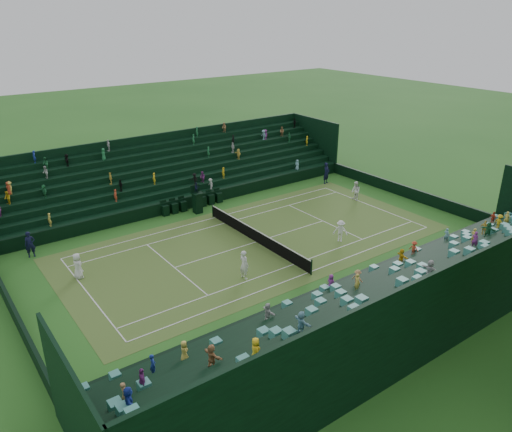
# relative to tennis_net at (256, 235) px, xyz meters

# --- Properties ---
(ground) EXTENTS (160.00, 160.00, 0.00)m
(ground) POSITION_rel_tennis_net_xyz_m (0.00, 0.00, -0.53)
(ground) COLOR #296520
(ground) RESTS_ON ground
(court_surface) EXTENTS (12.97, 26.77, 0.01)m
(court_surface) POSITION_rel_tennis_net_xyz_m (0.00, 0.00, -0.52)
(court_surface) COLOR #377B29
(court_surface) RESTS_ON ground
(perimeter_wall_north) EXTENTS (17.17, 0.20, 1.00)m
(perimeter_wall_north) POSITION_rel_tennis_net_xyz_m (0.00, 15.88, -0.03)
(perimeter_wall_north) COLOR black
(perimeter_wall_north) RESTS_ON ground
(perimeter_wall_south) EXTENTS (17.17, 0.20, 1.00)m
(perimeter_wall_south) POSITION_rel_tennis_net_xyz_m (0.00, -15.88, -0.03)
(perimeter_wall_south) COLOR black
(perimeter_wall_south) RESTS_ON ground
(perimeter_wall_east) EXTENTS (0.20, 31.77, 1.00)m
(perimeter_wall_east) POSITION_rel_tennis_net_xyz_m (8.48, 0.00, -0.03)
(perimeter_wall_east) COLOR black
(perimeter_wall_east) RESTS_ON ground
(perimeter_wall_west) EXTENTS (0.20, 31.77, 1.00)m
(perimeter_wall_west) POSITION_rel_tennis_net_xyz_m (-8.48, 0.00, -0.03)
(perimeter_wall_west) COLOR black
(perimeter_wall_west) RESTS_ON ground
(north_grandstand) EXTENTS (6.60, 32.00, 4.90)m
(north_grandstand) POSITION_rel_tennis_net_xyz_m (12.66, 0.00, 1.02)
(north_grandstand) COLOR black
(north_grandstand) RESTS_ON ground
(south_grandstand) EXTENTS (6.60, 32.00, 4.90)m
(south_grandstand) POSITION_rel_tennis_net_xyz_m (-12.66, 0.00, 1.02)
(south_grandstand) COLOR black
(south_grandstand) RESTS_ON ground
(tennis_net) EXTENTS (11.67, 0.10, 1.06)m
(tennis_net) POSITION_rel_tennis_net_xyz_m (0.00, 0.00, 0.00)
(tennis_net) COLOR black
(tennis_net) RESTS_ON ground
(umpire_chair) EXTENTS (0.80, 0.80, 2.53)m
(umpire_chair) POSITION_rel_tennis_net_xyz_m (-7.25, -0.54, 0.56)
(umpire_chair) COLOR black
(umpire_chair) RESTS_ON ground
(courtside_chairs) EXTENTS (0.55, 5.52, 1.20)m
(courtside_chairs) POSITION_rel_tennis_net_xyz_m (-8.27, -0.42, -0.07)
(courtside_chairs) COLOR black
(courtside_chairs) RESTS_ON ground
(player_near_west) EXTENTS (0.89, 0.68, 1.64)m
(player_near_west) POSITION_rel_tennis_net_xyz_m (-2.28, -11.70, 0.29)
(player_near_west) COLOR white
(player_near_west) RESTS_ON ground
(player_near_east) EXTENTS (0.73, 0.53, 1.87)m
(player_near_east) POSITION_rel_tennis_net_xyz_m (3.68, -3.57, 0.41)
(player_near_east) COLOR white
(player_near_east) RESTS_ON ground
(player_far_west) EXTENTS (0.94, 0.81, 1.66)m
(player_far_west) POSITION_rel_tennis_net_xyz_m (-1.74, 11.79, 0.30)
(player_far_west) COLOR white
(player_far_west) RESTS_ON ground
(player_far_east) EXTENTS (1.15, 1.11, 1.57)m
(player_far_east) POSITION_rel_tennis_net_xyz_m (3.34, 4.90, 0.26)
(player_far_east) COLOR white
(player_far_east) RESTS_ON ground
(line_judge_north) EXTENTS (0.67, 0.84, 2.01)m
(line_judge_north) POSITION_rel_tennis_net_xyz_m (-6.51, 12.88, 0.48)
(line_judge_north) COLOR black
(line_judge_north) RESTS_ON ground
(line_judge_south) EXTENTS (0.49, 0.69, 1.79)m
(line_judge_south) POSITION_rel_tennis_net_xyz_m (-6.95, -13.31, 0.37)
(line_judge_south) COLOR black
(line_judge_south) RESTS_ON ground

